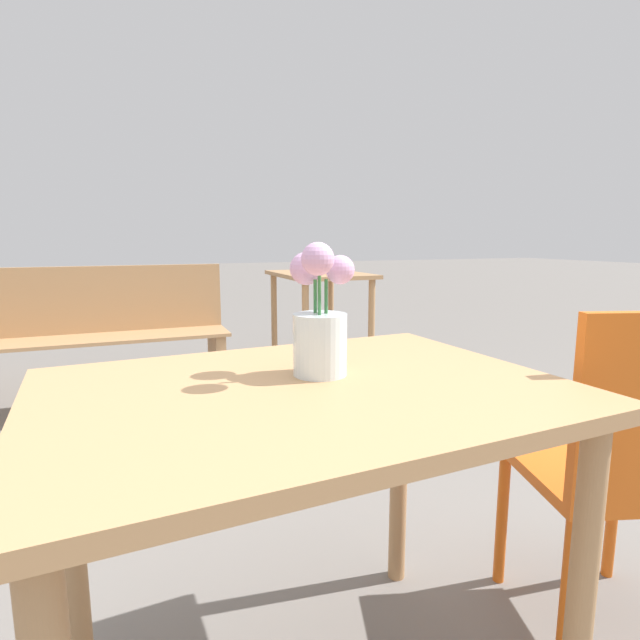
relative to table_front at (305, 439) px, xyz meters
The scene contains 5 objects.
table_front is the anchor object (origin of this frame).
flower_vase 0.22m from the table_front, 47.17° to the left, with size 0.13×0.16×0.27m.
cafe_chair 0.79m from the table_front, ahead, with size 0.50×0.50×0.86m.
bench_near 2.38m from the table_front, 102.45° to the left, with size 1.60×0.36×0.85m.
table_back 3.03m from the table_front, 67.66° to the left, with size 0.65×0.90×0.75m.
Camera 1 is at (-0.31, -0.86, 1.01)m, focal length 28.00 mm.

